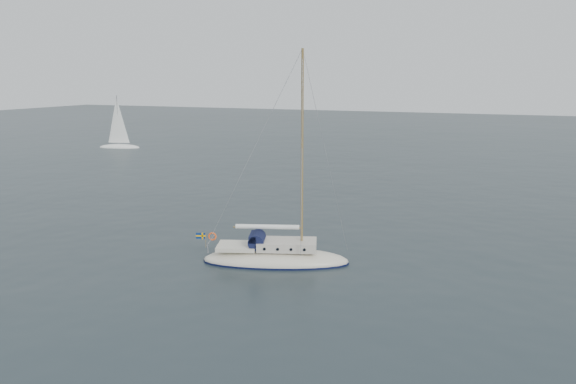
% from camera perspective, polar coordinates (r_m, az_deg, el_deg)
% --- Properties ---
extents(ground, '(300.00, 300.00, 0.00)m').
position_cam_1_polar(ground, '(32.86, 2.45, -8.03)').
color(ground, black).
rests_on(ground, ground).
extents(sailboat, '(9.27, 2.78, 13.20)m').
position_cam_1_polar(sailboat, '(33.93, -1.26, -5.60)').
color(sailboat, beige).
rests_on(sailboat, ground).
extents(dinghy, '(2.95, 1.33, 0.42)m').
position_cam_1_polar(dinghy, '(35.36, -1.00, -6.26)').
color(dinghy, '#505055').
rests_on(dinghy, ground).
extents(distant_yacht_a, '(6.55, 3.49, 8.67)m').
position_cam_1_polar(distant_yacht_a, '(92.41, -16.89, 6.60)').
color(distant_yacht_a, white).
rests_on(distant_yacht_a, ground).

